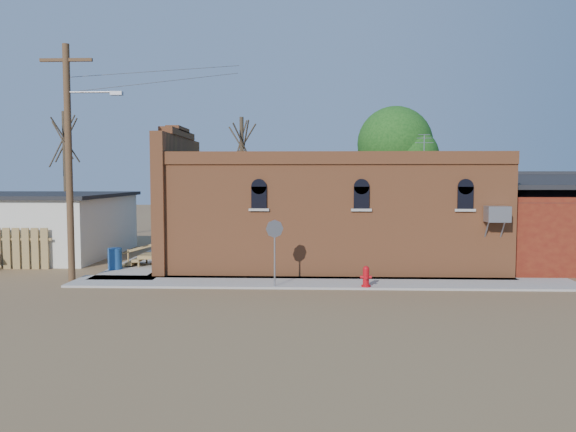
{
  "coord_description": "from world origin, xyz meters",
  "views": [
    {
      "loc": [
        0.97,
        -19.93,
        4.01
      ],
      "look_at": [
        0.1,
        3.04,
        2.4
      ],
      "focal_mm": 35.0,
      "sensor_mm": 36.0,
      "label": 1
    }
  ],
  "objects_px": {
    "fire_hydrant": "(366,277)",
    "utility_pole": "(70,157)",
    "stop_sign": "(275,235)",
    "trash_barrel": "(115,259)",
    "brick_bar": "(324,214)"
  },
  "relations": [
    {
      "from": "stop_sign",
      "to": "brick_bar",
      "type": "bearing_deg",
      "value": 71.11
    },
    {
      "from": "brick_bar",
      "to": "utility_pole",
      "type": "distance_m",
      "value": 10.96
    },
    {
      "from": "brick_bar",
      "to": "utility_pole",
      "type": "relative_size",
      "value": 1.82
    },
    {
      "from": "brick_bar",
      "to": "trash_barrel",
      "type": "height_order",
      "value": "brick_bar"
    },
    {
      "from": "utility_pole",
      "to": "trash_barrel",
      "type": "height_order",
      "value": "utility_pole"
    },
    {
      "from": "fire_hydrant",
      "to": "utility_pole",
      "type": "bearing_deg",
      "value": -175.5
    },
    {
      "from": "stop_sign",
      "to": "trash_barrel",
      "type": "xyz_separation_m",
      "value": [
        -7.03,
        3.46,
        -1.4
      ]
    },
    {
      "from": "utility_pole",
      "to": "fire_hydrant",
      "type": "xyz_separation_m",
      "value": [
        11.15,
        -1.2,
        -4.32
      ]
    },
    {
      "from": "brick_bar",
      "to": "stop_sign",
      "type": "xyz_separation_m",
      "value": [
        -1.91,
        -5.49,
        -0.41
      ]
    },
    {
      "from": "utility_pole",
      "to": "trash_barrel",
      "type": "xyz_separation_m",
      "value": [
        0.84,
        2.26,
        -4.24
      ]
    },
    {
      "from": "utility_pole",
      "to": "stop_sign",
      "type": "distance_m",
      "value": 8.46
    },
    {
      "from": "fire_hydrant",
      "to": "trash_barrel",
      "type": "bearing_deg",
      "value": 172.06
    },
    {
      "from": "utility_pole",
      "to": "stop_sign",
      "type": "xyz_separation_m",
      "value": [
        7.88,
        -1.2,
        -2.85
      ]
    },
    {
      "from": "brick_bar",
      "to": "trash_barrel",
      "type": "distance_m",
      "value": 9.35
    },
    {
      "from": "brick_bar",
      "to": "trash_barrel",
      "type": "relative_size",
      "value": 18.26
    }
  ]
}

